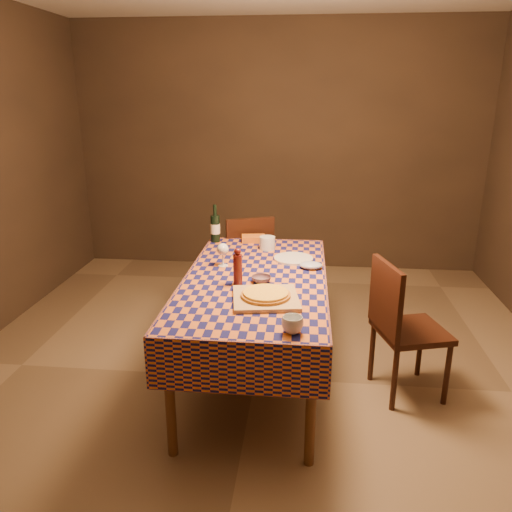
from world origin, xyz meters
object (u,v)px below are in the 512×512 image
object	(u,v)px
pizza	(266,294)
chair_far	(247,260)
cutting_board	(266,298)
dining_table	(255,287)
chair_right	(400,322)
wine_bottle	(215,228)
bowl	(261,279)
white_plate	(293,259)

from	to	relation	value
pizza	chair_far	distance (m)	1.52
cutting_board	pizza	size ratio (longest dim) A/B	1.23
dining_table	cutting_board	bearing A→B (deg)	-75.18
chair_far	chair_right	xyz separation A→B (m)	(1.14, -1.16, 0.00)
wine_bottle	chair_far	size ratio (longest dim) A/B	0.33
cutting_board	bowl	xyz separation A→B (m)	(-0.05, 0.29, 0.01)
pizza	chair_far	size ratio (longest dim) A/B	0.33
pizza	white_plate	world-z (taller)	pizza
chair_right	wine_bottle	bearing A→B (deg)	147.19
dining_table	pizza	bearing A→B (deg)	-75.18
cutting_board	pizza	bearing A→B (deg)	82.87
dining_table	bowl	distance (m)	0.14
wine_bottle	chair_right	distance (m)	1.66
dining_table	white_plate	distance (m)	0.47
dining_table	chair_far	world-z (taller)	chair_far
dining_table	wine_bottle	xyz separation A→B (m)	(-0.41, 0.80, 0.19)
bowl	chair_right	bearing A→B (deg)	0.70
cutting_board	bowl	world-z (taller)	bowl
dining_table	chair_far	size ratio (longest dim) A/B	1.98
cutting_board	dining_table	bearing A→B (deg)	104.82
dining_table	cutting_board	xyz separation A→B (m)	(0.10, -0.38, 0.09)
wine_bottle	chair_right	bearing A→B (deg)	-32.81
cutting_board	chair_right	distance (m)	0.94
cutting_board	white_plate	world-z (taller)	cutting_board
white_plate	cutting_board	bearing A→B (deg)	-100.35
cutting_board	pizza	xyz separation A→B (m)	(0.00, 0.00, 0.03)
dining_table	wine_bottle	distance (m)	0.92
dining_table	cutting_board	world-z (taller)	cutting_board
wine_bottle	white_plate	bearing A→B (deg)	-32.11
dining_table	bowl	world-z (taller)	bowl
white_plate	wine_bottle	bearing A→B (deg)	147.89
pizza	chair_right	world-z (taller)	chair_right
bowl	wine_bottle	size ratio (longest dim) A/B	0.41
bowl	white_plate	xyz separation A→B (m)	(0.19, 0.48, -0.01)
chair_far	pizza	bearing A→B (deg)	-78.93
dining_table	chair_right	distance (m)	0.97
white_plate	chair_far	world-z (taller)	chair_far
dining_table	chair_far	distance (m)	1.11
dining_table	bowl	size ratio (longest dim) A/B	14.60
pizza	wine_bottle	xyz separation A→B (m)	(-0.51, 1.18, 0.08)
wine_bottle	bowl	bearing A→B (deg)	-62.71
dining_table	pizza	world-z (taller)	pizza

